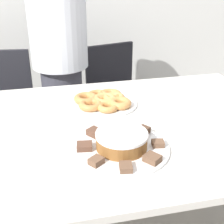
% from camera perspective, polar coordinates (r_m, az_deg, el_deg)
% --- Properties ---
extents(table, '(1.63, 1.08, 0.77)m').
position_cam_1_polar(table, '(1.45, 0.93, -5.10)').
color(table, silver).
rests_on(table, ground_plane).
extents(person_standing, '(0.38, 0.38, 1.60)m').
position_cam_1_polar(person_standing, '(2.17, -9.46, 9.56)').
color(person_standing, '#383842').
rests_on(person_standing, ground_plane).
extents(office_chair_left, '(0.50, 0.50, 0.86)m').
position_cam_1_polar(office_chair_left, '(2.42, -18.99, -0.85)').
color(office_chair_left, black).
rests_on(office_chair_left, ground_plane).
extents(office_chair_right, '(0.53, 0.53, 0.86)m').
position_cam_1_polar(office_chair_right, '(2.46, 1.02, 1.06)').
color(office_chair_right, black).
rests_on(office_chair_right, ground_plane).
extents(plate_cake, '(0.38, 0.38, 0.01)m').
position_cam_1_polar(plate_cake, '(1.23, 1.75, -6.66)').
color(plate_cake, white).
rests_on(plate_cake, table).
extents(plate_donuts, '(0.33, 0.33, 0.01)m').
position_cam_1_polar(plate_donuts, '(1.60, -1.33, 1.58)').
color(plate_donuts, white).
rests_on(plate_donuts, table).
extents(frosted_cake, '(0.20, 0.20, 0.06)m').
position_cam_1_polar(frosted_cake, '(1.21, 1.77, -5.17)').
color(frosted_cake, brown).
rests_on(frosted_cake, plate_cake).
extents(lamington_0, '(0.07, 0.07, 0.03)m').
position_cam_1_polar(lamington_0, '(1.32, 5.71, -3.38)').
color(lamington_0, '#513828').
rests_on(lamington_0, plate_cake).
extents(lamington_1, '(0.05, 0.05, 0.03)m').
position_cam_1_polar(lamington_1, '(1.35, 1.13, -2.68)').
color(lamington_1, '#513828').
rests_on(lamington_1, plate_cake).
extents(lamington_2, '(0.07, 0.08, 0.03)m').
position_cam_1_polar(lamington_2, '(1.31, -3.17, -3.73)').
color(lamington_2, brown).
rests_on(lamington_2, plate_cake).
extents(lamington_3, '(0.07, 0.06, 0.02)m').
position_cam_1_polar(lamington_3, '(1.22, -5.04, -6.25)').
color(lamington_3, brown).
rests_on(lamington_3, plate_cake).
extents(lamington_4, '(0.06, 0.06, 0.02)m').
position_cam_1_polar(lamington_4, '(1.13, -2.90, -8.94)').
color(lamington_4, brown).
rests_on(lamington_4, plate_cake).
extents(lamington_5, '(0.05, 0.06, 0.02)m').
position_cam_1_polar(lamington_5, '(1.11, 2.53, -10.03)').
color(lamington_5, brown).
rests_on(lamington_5, plate_cake).
extents(lamington_6, '(0.07, 0.07, 0.03)m').
position_cam_1_polar(lamington_6, '(1.15, 7.39, -8.40)').
color(lamington_6, brown).
rests_on(lamington_6, plate_cake).
extents(lamington_7, '(0.05, 0.05, 0.02)m').
position_cam_1_polar(lamington_7, '(1.25, 8.41, -5.70)').
color(lamington_7, brown).
rests_on(lamington_7, plate_cake).
extents(donut_0, '(0.12, 0.12, 0.04)m').
position_cam_1_polar(donut_0, '(1.60, -1.34, 2.34)').
color(donut_0, tan).
rests_on(donut_0, plate_donuts).
extents(donut_1, '(0.13, 0.13, 0.03)m').
position_cam_1_polar(donut_1, '(1.66, -0.38, 3.16)').
color(donut_1, '#C68447').
rests_on(donut_1, plate_donuts).
extents(donut_2, '(0.11, 0.11, 0.03)m').
position_cam_1_polar(donut_2, '(1.65, -2.66, 3.06)').
color(donut_2, '#C68447').
rests_on(donut_2, plate_donuts).
extents(donut_3, '(0.12, 0.12, 0.04)m').
position_cam_1_polar(donut_3, '(1.61, -4.79, 2.48)').
color(donut_3, '#C68447').
rests_on(donut_3, plate_donuts).
extents(donut_4, '(0.12, 0.12, 0.03)m').
position_cam_1_polar(donut_4, '(1.54, -3.93, 1.32)').
color(donut_4, '#C68447').
rests_on(donut_4, plate_donuts).
extents(donut_5, '(0.11, 0.11, 0.03)m').
position_cam_1_polar(donut_5, '(1.52, -0.83, 0.95)').
color(donut_5, '#D18E4C').
rests_on(donut_5, plate_donuts).
extents(donut_6, '(0.11, 0.11, 0.04)m').
position_cam_1_polar(donut_6, '(1.55, 1.49, 1.62)').
color(donut_6, '#D18E4C').
rests_on(donut_6, plate_donuts).
extents(donut_7, '(0.11, 0.11, 0.03)m').
position_cam_1_polar(donut_7, '(1.62, 0.36, 2.60)').
color(donut_7, tan).
rests_on(donut_7, plate_donuts).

